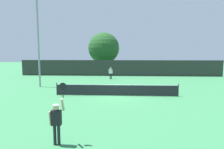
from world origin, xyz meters
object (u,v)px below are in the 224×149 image
at_px(large_tree, 104,48).
at_px(parked_car_far, 175,68).
at_px(parked_car_near, 102,68).
at_px(parked_car_mid, 154,68).
at_px(player_receiving, 111,72).
at_px(player_serving, 57,118).
at_px(tennis_ball, 122,88).
at_px(light_pole, 38,37).

height_order(large_tree, parked_car_far, large_tree).
bearing_deg(parked_car_far, parked_car_near, -178.09).
bearing_deg(parked_car_mid, player_receiving, -124.43).
height_order(player_serving, parked_car_near, player_serving).
xyz_separation_m(parked_car_near, parked_car_far, (13.92, 1.75, 0.00)).
bearing_deg(parked_car_near, player_receiving, -81.79).
xyz_separation_m(player_receiving, parked_car_far, (11.61, 11.00, -0.19)).
bearing_deg(tennis_ball, light_pole, 178.93).
height_order(player_serving, tennis_ball, player_serving).
distance_m(parked_car_near, parked_car_mid, 10.33).
xyz_separation_m(light_pole, large_tree, (5.31, 15.76, -0.81)).
relative_size(parked_car_near, parked_car_far, 1.00).
bearing_deg(tennis_ball, player_receiving, 103.53).
xyz_separation_m(player_receiving, parked_car_near, (-2.31, 9.24, -0.19)).
xyz_separation_m(player_serving, light_pole, (-6.33, 13.00, 4.25)).
xyz_separation_m(tennis_ball, parked_car_mid, (6.14, 18.25, 0.74)).
bearing_deg(player_serving, light_pole, 115.95).
height_order(tennis_ball, parked_car_far, parked_car_far).
bearing_deg(tennis_ball, parked_car_near, 103.81).
relative_size(player_serving, light_pole, 0.26).
bearing_deg(light_pole, player_receiving, 42.88).
xyz_separation_m(light_pole, parked_car_far, (18.78, 17.65, -4.54)).
xyz_separation_m(player_receiving, parked_car_mid, (7.78, 11.43, -0.19)).
height_order(light_pole, parked_car_near, light_pole).
height_order(light_pole, parked_car_far, light_pole).
distance_m(player_serving, parked_car_far, 33.09).
distance_m(player_receiving, light_pole, 10.71).
height_order(light_pole, large_tree, light_pole).
xyz_separation_m(player_serving, tennis_ball, (2.48, 12.84, -1.04)).
relative_size(player_receiving, light_pole, 0.17).
bearing_deg(parked_car_far, large_tree, -177.26).
height_order(tennis_ball, parked_car_near, parked_car_near).
bearing_deg(light_pole, parked_car_near, 73.01).
height_order(player_serving, large_tree, large_tree).
distance_m(player_serving, large_tree, 28.98).
distance_m(large_tree, parked_car_mid, 10.60).
bearing_deg(parked_car_near, parked_car_far, 1.38).
relative_size(tennis_ball, large_tree, 0.01).
xyz_separation_m(tennis_ball, parked_car_far, (9.97, 17.82, 0.74)).
relative_size(large_tree, parked_car_mid, 1.75).
height_order(light_pole, parked_car_mid, light_pole).
bearing_deg(large_tree, player_receiving, -78.45).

